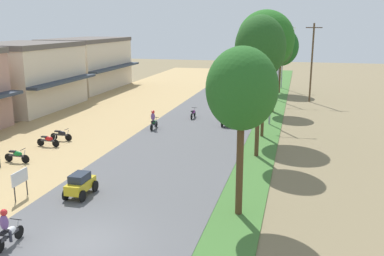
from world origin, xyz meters
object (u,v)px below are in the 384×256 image
object	(u,v)px
median_tree_nearest	(242,90)
median_tree_second	(260,48)
median_tree_fourth	(274,50)
median_tree_fifth	(281,47)
motorbike_ahead_second	(154,120)
motorbike_ahead_fourth	(216,95)
streetlamp_near	(271,78)
car_sedan_silver	(229,118)
motorbike_ahead_third	(193,113)
parked_motorbike_second	(48,140)
utility_pole_near	(312,62)
parked_motorbike_nearest	(17,155)
median_tree_third	(266,40)
streetlamp_mid	(279,59)
parked_motorbike_third	(61,134)
car_sedan_black	(241,92)
streetlamp_far	(283,53)
car_hatchback_yellow	(80,184)
street_signboard	(20,179)
motorbike_foreground_rider	(7,229)

from	to	relation	value
median_tree_nearest	median_tree_second	distance (m)	9.47
median_tree_fourth	median_tree_fifth	distance (m)	12.69
median_tree_second	median_tree_fourth	distance (m)	15.62
median_tree_fifth	motorbike_ahead_second	world-z (taller)	median_tree_fifth
motorbike_ahead_fourth	median_tree_fourth	bearing A→B (deg)	-31.81
streetlamp_near	car_sedan_silver	bearing A→B (deg)	-158.83
motorbike_ahead_second	motorbike_ahead_third	size ratio (longest dim) A/B	1.00
parked_motorbike_second	utility_pole_near	world-z (taller)	utility_pole_near
parked_motorbike_nearest	median_tree_third	size ratio (longest dim) A/B	0.18
median_tree_fourth	utility_pole_near	size ratio (longest dim) A/B	0.90
median_tree_second	streetlamp_mid	size ratio (longest dim) A/B	1.12
median_tree_nearest	median_tree_fourth	distance (m)	24.97
streetlamp_near	motorbike_ahead_fourth	size ratio (longest dim) A/B	3.94
streetlamp_mid	motorbike_ahead_fourth	world-z (taller)	streetlamp_mid
median_tree_nearest	parked_motorbike_third	bearing A→B (deg)	147.34
streetlamp_near	car_sedan_black	size ratio (longest dim) A/B	3.14
median_tree_third	streetlamp_far	size ratio (longest dim) A/B	1.16
car_sedan_silver	motorbike_ahead_third	bearing A→B (deg)	151.55
motorbike_ahead_fourth	utility_pole_near	bearing A→B (deg)	15.52
car_hatchback_yellow	motorbike_ahead_third	bearing A→B (deg)	86.68
parked_motorbike_nearest	car_sedan_black	distance (m)	30.33
parked_motorbike_second	median_tree_second	world-z (taller)	median_tree_second
utility_pole_near	motorbike_ahead_fourth	bearing A→B (deg)	-164.48
street_signboard	car_hatchback_yellow	size ratio (longest dim) A/B	0.75
motorbike_ahead_second	motorbike_ahead_fourth	world-z (taller)	same
median_tree_fifth	utility_pole_near	xyz separation A→B (m)	(3.76, -5.64, -1.30)
median_tree_nearest	streetlamp_near	world-z (taller)	median_tree_nearest
car_sedan_silver	median_tree_fourth	bearing A→B (deg)	65.76
parked_motorbike_third	car_sedan_black	bearing A→B (deg)	64.70
median_tree_nearest	car_sedan_silver	bearing A→B (deg)	100.62
median_tree_third	utility_pole_near	distance (m)	17.94
median_tree_second	motorbike_ahead_fourth	world-z (taller)	median_tree_second
motorbike_foreground_rider	motorbike_ahead_third	xyz separation A→B (m)	(1.42, 25.22, -0.28)
streetlamp_mid	motorbike_ahead_fourth	xyz separation A→B (m)	(-6.83, -2.81, -3.96)
median_tree_fifth	motorbike_ahead_third	size ratio (longest dim) A/B	4.62
car_sedan_silver	car_sedan_black	bearing A→B (deg)	93.50
streetlamp_near	motorbike_foreground_rider	size ratio (longest dim) A/B	3.94
streetlamp_far	motorbike_ahead_third	world-z (taller)	streetlamp_far
streetlamp_far	utility_pole_near	size ratio (longest dim) A/B	0.95
motorbike_foreground_rider	car_hatchback_yellow	bearing A→B (deg)	87.09
median_tree_second	car_hatchback_yellow	bearing A→B (deg)	-131.29
streetlamp_mid	car_sedan_silver	xyz separation A→B (m)	(-3.41, -14.11, -4.07)
car_sedan_silver	parked_motorbike_third	bearing A→B (deg)	-145.14
streetlamp_mid	car_hatchback_yellow	bearing A→B (deg)	-104.70
utility_pole_near	car_sedan_black	xyz separation A→B (m)	(-7.97, 0.50, -3.89)
parked_motorbike_second	motorbike_ahead_fourth	xyz separation A→B (m)	(8.33, 21.17, 0.30)
car_sedan_black	parked_motorbike_second	bearing A→B (deg)	-113.83
median_tree_second	car_sedan_silver	world-z (taller)	median_tree_second
street_signboard	parked_motorbike_third	bearing A→B (deg)	110.41
median_tree_fifth	car_hatchback_yellow	size ratio (longest dim) A/B	4.15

